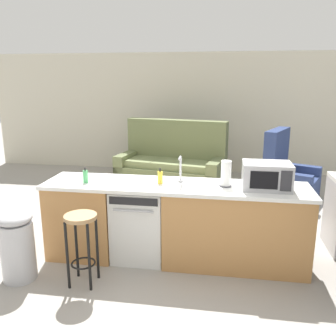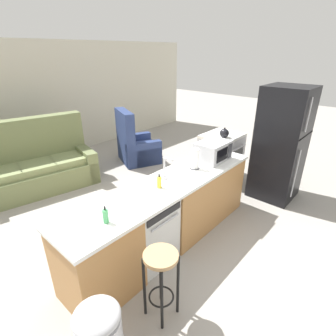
{
  "view_description": "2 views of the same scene",
  "coord_description": "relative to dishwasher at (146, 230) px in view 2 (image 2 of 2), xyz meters",
  "views": [
    {
      "loc": [
        0.66,
        -3.73,
        2.02
      ],
      "look_at": [
        0.06,
        0.11,
        1.05
      ],
      "focal_mm": 38.0,
      "sensor_mm": 36.0,
      "label": 1
    },
    {
      "loc": [
        -1.98,
        -1.88,
        2.38
      ],
      "look_at": [
        0.41,
        0.23,
        0.94
      ],
      "focal_mm": 28.0,
      "sensor_mm": 36.0,
      "label": 2
    }
  ],
  "objects": [
    {
      "name": "ground_plane",
      "position": [
        0.25,
        0.0,
        -0.42
      ],
      "size": [
        24.0,
        24.0,
        0.0
      ],
      "primitive_type": "plane",
      "color": "gray"
    },
    {
      "name": "wall_back",
      "position": [
        0.55,
        4.2,
        0.88
      ],
      "size": [
        10.0,
        0.06,
        2.6
      ],
      "color": "beige",
      "rests_on": "ground_plane"
    },
    {
      "name": "kitchen_counter",
      "position": [
        0.49,
        0.0,
        -0.0
      ],
      "size": [
        2.94,
        0.66,
        0.9
      ],
      "color": "#B77F47",
      "rests_on": "ground_plane"
    },
    {
      "name": "dishwasher",
      "position": [
        0.0,
        0.0,
        0.0
      ],
      "size": [
        0.58,
        0.61,
        0.84
      ],
      "color": "silver",
      "rests_on": "ground_plane"
    },
    {
      "name": "stove_range",
      "position": [
        2.6,
        0.55,
        0.03
      ],
      "size": [
        0.76,
        0.68,
        0.9
      ],
      "color": "#B7B7BC",
      "rests_on": "ground_plane"
    },
    {
      "name": "refrigerator",
      "position": [
        2.6,
        -0.55,
        0.52
      ],
      "size": [
        0.72,
        0.73,
        1.89
      ],
      "color": "black",
      "rests_on": "ground_plane"
    },
    {
      "name": "microwave",
      "position": [
        1.38,
        -0.0,
        0.62
      ],
      "size": [
        0.5,
        0.37,
        0.28
      ],
      "color": "#B7B7BC",
      "rests_on": "kitchen_counter"
    },
    {
      "name": "sink_faucet",
      "position": [
        0.45,
        0.1,
        0.61
      ],
      "size": [
        0.07,
        0.17,
        0.3
      ],
      "color": "silver",
      "rests_on": "kitchen_counter"
    },
    {
      "name": "paper_towel_roll",
      "position": [
        0.95,
        0.02,
        0.62
      ],
      "size": [
        0.14,
        0.14,
        0.28
      ],
      "color": "#4C4C51",
      "rests_on": "kitchen_counter"
    },
    {
      "name": "soap_bottle",
      "position": [
        0.24,
        0.0,
        0.55
      ],
      "size": [
        0.06,
        0.06,
        0.18
      ],
      "color": "yellow",
      "rests_on": "kitchen_counter"
    },
    {
      "name": "dish_soap_bottle",
      "position": [
        -0.59,
        -0.09,
        0.55
      ],
      "size": [
        0.06,
        0.06,
        0.18
      ],
      "color": "#4CB266",
      "rests_on": "kitchen_counter"
    },
    {
      "name": "kettle",
      "position": [
        2.43,
        0.42,
        0.56
      ],
      "size": [
        0.21,
        0.17,
        0.19
      ],
      "color": "black",
      "rests_on": "stove_range"
    },
    {
      "name": "bar_stool",
      "position": [
        -0.44,
        -0.65,
        0.11
      ],
      "size": [
        0.32,
        0.32,
        0.74
      ],
      "color": "tan",
      "rests_on": "ground_plane"
    },
    {
      "name": "couch",
      "position": [
        -0.05,
        2.9,
        -0.03
      ],
      "size": [
        2.14,
        1.29,
        1.27
      ],
      "color": "#667047",
      "rests_on": "ground_plane"
    },
    {
      "name": "armchair",
      "position": [
        2.01,
        2.45,
        -0.07
      ],
      "size": [
        1.08,
        1.1,
        1.2
      ],
      "color": "navy",
      "rests_on": "ground_plane"
    }
  ]
}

